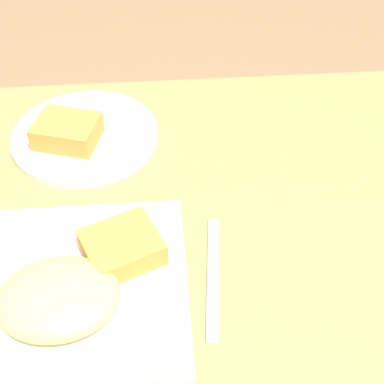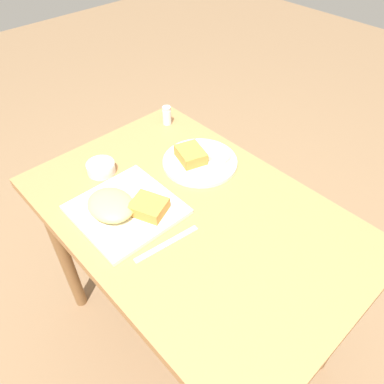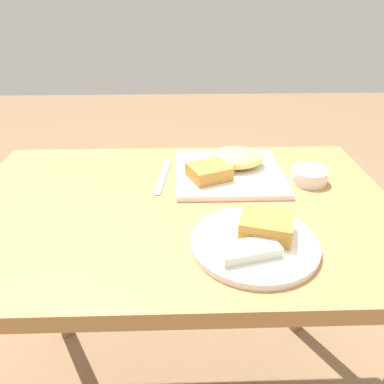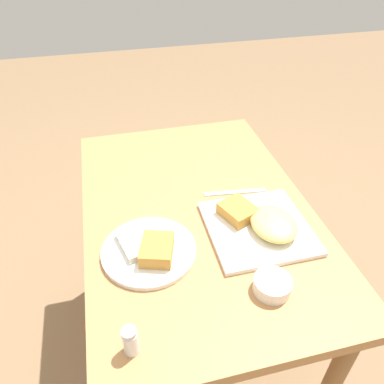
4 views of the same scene
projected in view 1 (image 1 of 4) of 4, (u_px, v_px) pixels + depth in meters
dining_table at (177, 247)px, 0.90m from camera, size 1.03×0.69×0.76m
plate_square_near at (78, 285)px, 0.69m from camera, size 0.28×0.28×0.06m
plate_oval_far at (82, 133)px, 0.93m from camera, size 0.25×0.25×0.05m
butter_knife at (213, 275)px, 0.73m from camera, size 0.04×0.20×0.00m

